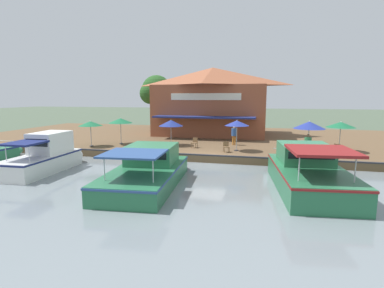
{
  "coord_description": "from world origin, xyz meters",
  "views": [
    {
      "loc": [
        21.41,
        4.01,
        4.95
      ],
      "look_at": [
        -1.0,
        -1.47,
        1.3
      ],
      "focal_mm": 28.0,
      "sensor_mm": 36.0,
      "label": 1
    }
  ],
  "objects_px": {
    "cafe_chair_under_first_umbrella": "(337,149)",
    "cafe_chair_mid_patio": "(195,142)",
    "patio_umbrella_mid_patio_right": "(309,125)",
    "patio_umbrella_far_corner": "(90,124)",
    "cafe_chair_far_corner_seat": "(226,146)",
    "tree_downstream_bank": "(155,91)",
    "patio_umbrella_mid_patio_left": "(171,123)",
    "patio_umbrella_by_entrance": "(237,123)",
    "person_at_quay_edge": "(234,133)",
    "waterfront_restaurant": "(212,101)",
    "patio_umbrella_back_row": "(120,121)",
    "motorboat_nearest_quay": "(49,156)",
    "patio_umbrella_near_quay_edge": "(341,125)",
    "motorboat_far_downstream": "(305,170)",
    "person_mid_patio": "(308,143)",
    "motorboat_second_along": "(150,169)"
  },
  "relations": [
    {
      "from": "tree_downstream_bank",
      "to": "waterfront_restaurant",
      "type": "bearing_deg",
      "value": 58.76
    },
    {
      "from": "waterfront_restaurant",
      "to": "tree_downstream_bank",
      "type": "distance_m",
      "value": 10.89
    },
    {
      "from": "person_at_quay_edge",
      "to": "motorboat_far_downstream",
      "type": "relative_size",
      "value": 0.19
    },
    {
      "from": "patio_umbrella_mid_patio_right",
      "to": "cafe_chair_under_first_umbrella",
      "type": "distance_m",
      "value": 2.91
    },
    {
      "from": "cafe_chair_mid_patio",
      "to": "motorboat_nearest_quay",
      "type": "distance_m",
      "value": 11.46
    },
    {
      "from": "patio_umbrella_far_corner",
      "to": "patio_umbrella_mid_patio_left",
      "type": "xyz_separation_m",
      "value": [
        -2.24,
        6.7,
        0.0
      ]
    },
    {
      "from": "patio_umbrella_mid_patio_left",
      "to": "cafe_chair_far_corner_seat",
      "type": "relative_size",
      "value": 2.75
    },
    {
      "from": "cafe_chair_far_corner_seat",
      "to": "tree_downstream_bank",
      "type": "xyz_separation_m",
      "value": [
        -17.3,
        -12.43,
        4.65
      ]
    },
    {
      "from": "person_mid_patio",
      "to": "person_at_quay_edge",
      "type": "height_order",
      "value": "person_at_quay_edge"
    },
    {
      "from": "waterfront_restaurant",
      "to": "person_mid_patio",
      "type": "bearing_deg",
      "value": 35.74
    },
    {
      "from": "patio_umbrella_by_entrance",
      "to": "cafe_chair_far_corner_seat",
      "type": "relative_size",
      "value": 2.96
    },
    {
      "from": "waterfront_restaurant",
      "to": "patio_umbrella_mid_patio_right",
      "type": "height_order",
      "value": "waterfront_restaurant"
    },
    {
      "from": "patio_umbrella_far_corner",
      "to": "motorboat_far_downstream",
      "type": "height_order",
      "value": "patio_umbrella_far_corner"
    },
    {
      "from": "tree_downstream_bank",
      "to": "cafe_chair_mid_patio",
      "type": "bearing_deg",
      "value": 31.05
    },
    {
      "from": "patio_umbrella_mid_patio_left",
      "to": "tree_downstream_bank",
      "type": "xyz_separation_m",
      "value": [
        -15.07,
        -7.15,
        3.1
      ]
    },
    {
      "from": "patio_umbrella_far_corner",
      "to": "motorboat_nearest_quay",
      "type": "height_order",
      "value": "patio_umbrella_far_corner"
    },
    {
      "from": "patio_umbrella_back_row",
      "to": "motorboat_nearest_quay",
      "type": "xyz_separation_m",
      "value": [
        8.4,
        -1.06,
        -1.77
      ]
    },
    {
      "from": "waterfront_restaurant",
      "to": "person_mid_patio",
      "type": "relative_size",
      "value": 7.43
    },
    {
      "from": "patio_umbrella_near_quay_edge",
      "to": "cafe_chair_under_first_umbrella",
      "type": "distance_m",
      "value": 2.5
    },
    {
      "from": "patio_umbrella_back_row",
      "to": "cafe_chair_far_corner_seat",
      "type": "height_order",
      "value": "patio_umbrella_back_row"
    },
    {
      "from": "patio_umbrella_mid_patio_left",
      "to": "patio_umbrella_mid_patio_right",
      "type": "bearing_deg",
      "value": 78.8
    },
    {
      "from": "patio_umbrella_back_row",
      "to": "cafe_chair_mid_patio",
      "type": "distance_m",
      "value": 7.34
    },
    {
      "from": "person_at_quay_edge",
      "to": "waterfront_restaurant",
      "type": "bearing_deg",
      "value": -156.85
    },
    {
      "from": "patio_umbrella_back_row",
      "to": "patio_umbrella_mid_patio_left",
      "type": "relative_size",
      "value": 1.04
    },
    {
      "from": "cafe_chair_far_corner_seat",
      "to": "person_mid_patio",
      "type": "relative_size",
      "value": 0.49
    },
    {
      "from": "patio_umbrella_mid_patio_left",
      "to": "person_mid_patio",
      "type": "distance_m",
      "value": 11.69
    },
    {
      "from": "cafe_chair_mid_patio",
      "to": "person_mid_patio",
      "type": "relative_size",
      "value": 0.49
    },
    {
      "from": "cafe_chair_mid_patio",
      "to": "motorboat_nearest_quay",
      "type": "xyz_separation_m",
      "value": [
        8.02,
        -8.19,
        -0.08
      ]
    },
    {
      "from": "patio_umbrella_by_entrance",
      "to": "patio_umbrella_mid_patio_right",
      "type": "height_order",
      "value": "patio_umbrella_mid_patio_right"
    },
    {
      "from": "patio_umbrella_far_corner",
      "to": "motorboat_nearest_quay",
      "type": "distance_m",
      "value": 6.75
    },
    {
      "from": "person_mid_patio",
      "to": "patio_umbrella_back_row",
      "type": "bearing_deg",
      "value": -100.15
    },
    {
      "from": "waterfront_restaurant",
      "to": "person_at_quay_edge",
      "type": "height_order",
      "value": "waterfront_restaurant"
    },
    {
      "from": "patio_umbrella_back_row",
      "to": "person_at_quay_edge",
      "type": "distance_m",
      "value": 10.5
    },
    {
      "from": "patio_umbrella_by_entrance",
      "to": "patio_umbrella_mid_patio_left",
      "type": "bearing_deg",
      "value": -103.26
    },
    {
      "from": "motorboat_nearest_quay",
      "to": "person_mid_patio",
      "type": "bearing_deg",
      "value": 107.99
    },
    {
      "from": "motorboat_nearest_quay",
      "to": "cafe_chair_mid_patio",
      "type": "bearing_deg",
      "value": 134.41
    },
    {
      "from": "cafe_chair_under_first_umbrella",
      "to": "cafe_chair_mid_patio",
      "type": "xyz_separation_m",
      "value": [
        -0.78,
        -11.15,
        0.0
      ]
    },
    {
      "from": "patio_umbrella_far_corner",
      "to": "motorboat_nearest_quay",
      "type": "bearing_deg",
      "value": 7.56
    },
    {
      "from": "patio_umbrella_mid_patio_right",
      "to": "patio_umbrella_far_corner",
      "type": "bearing_deg",
      "value": -90.04
    },
    {
      "from": "cafe_chair_under_first_umbrella",
      "to": "tree_downstream_bank",
      "type": "distance_m",
      "value": 26.88
    },
    {
      "from": "patio_umbrella_by_entrance",
      "to": "patio_umbrella_mid_patio_left",
      "type": "relative_size",
      "value": 1.08
    },
    {
      "from": "patio_umbrella_by_entrance",
      "to": "cafe_chair_under_first_umbrella",
      "type": "relative_size",
      "value": 2.96
    },
    {
      "from": "person_mid_patio",
      "to": "motorboat_far_downstream",
      "type": "relative_size",
      "value": 0.19
    },
    {
      "from": "waterfront_restaurant",
      "to": "motorboat_far_downstream",
      "type": "xyz_separation_m",
      "value": [
        17.84,
        8.37,
        -3.59
      ]
    },
    {
      "from": "patio_umbrella_far_corner",
      "to": "person_mid_patio",
      "type": "distance_m",
      "value": 17.95
    },
    {
      "from": "patio_umbrella_back_row",
      "to": "motorboat_second_along",
      "type": "height_order",
      "value": "patio_umbrella_back_row"
    },
    {
      "from": "cafe_chair_far_corner_seat",
      "to": "motorboat_nearest_quay",
      "type": "distance_m",
      "value": 12.88
    },
    {
      "from": "motorboat_far_downstream",
      "to": "person_at_quay_edge",
      "type": "bearing_deg",
      "value": -153.32
    },
    {
      "from": "cafe_chair_far_corner_seat",
      "to": "person_mid_patio",
      "type": "distance_m",
      "value": 6.04
    },
    {
      "from": "patio_umbrella_back_row",
      "to": "tree_downstream_bank",
      "type": "distance_m",
      "value": 15.86
    }
  ]
}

